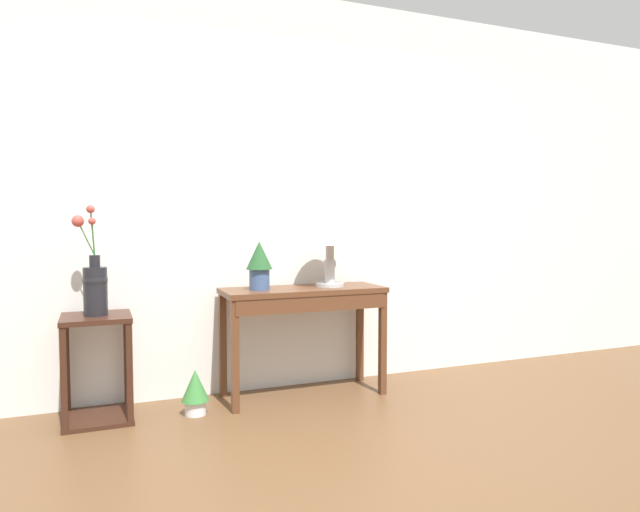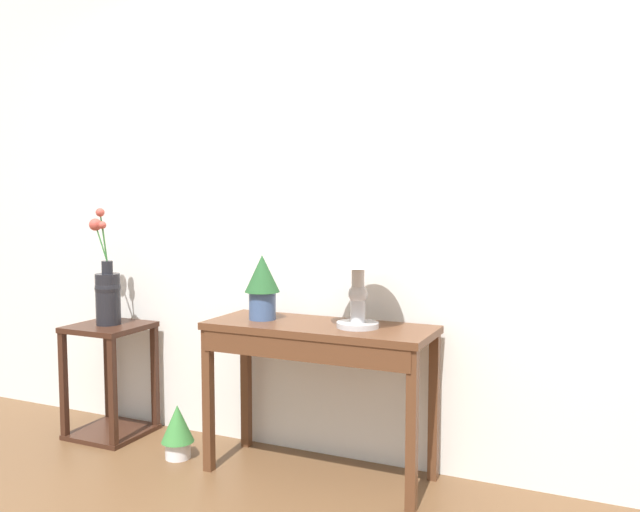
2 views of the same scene
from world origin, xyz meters
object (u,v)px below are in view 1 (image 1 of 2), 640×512
object	(u,v)px
potted_plant_floor	(195,390)
console_table	(304,304)
pedestal_stand_left	(97,368)
flower_vase_tall	(95,283)
potted_plant_on_console	(259,263)
table_lamp	(330,234)

from	to	relation	value
potted_plant_floor	console_table	bearing A→B (deg)	6.94
pedestal_stand_left	flower_vase_tall	xyz separation A→B (m)	(-0.00, -0.00, 0.51)
potted_plant_on_console	potted_plant_floor	bearing A→B (deg)	-165.97
console_table	potted_plant_floor	size ratio (longest dim) A/B	3.86
pedestal_stand_left	potted_plant_floor	world-z (taller)	pedestal_stand_left
table_lamp	pedestal_stand_left	bearing A→B (deg)	179.52
table_lamp	flower_vase_tall	size ratio (longest dim) A/B	0.75
pedestal_stand_left	table_lamp	bearing A→B (deg)	-0.48
pedestal_stand_left	console_table	bearing A→B (deg)	-1.58
flower_vase_tall	potted_plant_floor	world-z (taller)	flower_vase_tall
console_table	table_lamp	distance (m)	0.51
table_lamp	flower_vase_tall	xyz separation A→B (m)	(-1.51, 0.01, -0.28)
table_lamp	pedestal_stand_left	size ratio (longest dim) A/B	0.77
table_lamp	flower_vase_tall	distance (m)	1.54
pedestal_stand_left	flower_vase_tall	world-z (taller)	flower_vase_tall
console_table	pedestal_stand_left	xyz separation A→B (m)	(-1.31, 0.04, -0.32)
potted_plant_on_console	flower_vase_tall	world-z (taller)	flower_vase_tall
console_table	flower_vase_tall	bearing A→B (deg)	178.43
potted_plant_floor	potted_plant_on_console	bearing A→B (deg)	14.03
potted_plant_on_console	potted_plant_floor	distance (m)	0.90
table_lamp	potted_plant_floor	xyz separation A→B (m)	(-0.95, -0.12, -0.95)
table_lamp	potted_plant_floor	bearing A→B (deg)	-173.08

